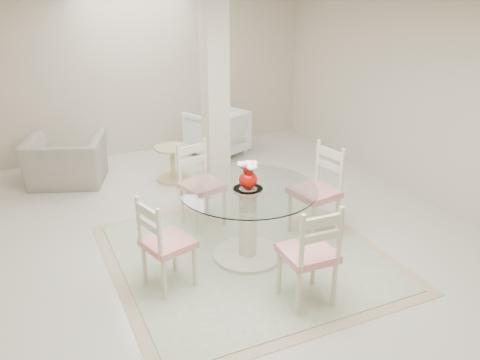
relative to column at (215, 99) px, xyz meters
name	(u,v)px	position (x,y,z in m)	size (l,w,h in m)	color
ground	(220,241)	(-0.50, -1.30, -1.35)	(7.00, 7.00, 0.00)	beige
room_shell	(217,83)	(-0.50, -1.30, 0.51)	(6.02, 7.02, 2.71)	beige
column	(215,99)	(0.00, 0.00, 0.00)	(0.30, 0.30, 2.70)	beige
area_rug	(248,257)	(-0.36, -1.78, -1.34)	(2.90, 2.90, 0.02)	tan
dining_table	(248,223)	(-0.36, -1.78, -0.92)	(1.45, 1.45, 0.84)	#F2E4C7
red_vase	(248,175)	(-0.36, -1.78, -0.37)	(0.23, 0.21, 0.30)	#A90D05
dining_chair_east	(320,184)	(0.65, -1.60, -0.72)	(0.56, 0.56, 1.20)	beige
dining_chair_north	(199,178)	(-0.54, -0.77, -0.75)	(0.55, 0.55, 1.14)	beige
dining_chair_west	(161,238)	(-1.37, -1.96, -0.78)	(0.54, 0.54, 1.08)	beige
dining_chair_south	(312,249)	(-0.20, -2.79, -0.74)	(0.48, 0.48, 1.16)	beige
recliner_taupe	(66,161)	(-1.88, 1.24, -1.00)	(1.09, 0.95, 0.71)	gray
armchair_white	(217,132)	(0.62, 1.50, -0.96)	(0.83, 0.85, 0.78)	white
side_table	(173,165)	(-0.42, 0.70, -1.11)	(0.51, 0.51, 0.53)	tan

